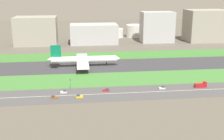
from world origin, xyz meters
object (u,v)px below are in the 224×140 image
at_px(car_3, 54,97).
at_px(terminal_building, 36,31).
at_px(car_0, 79,96).
at_px(office_tower, 157,27).
at_px(fuel_tank_west, 116,33).
at_px(car_1, 106,90).
at_px(cargo_warehouse, 206,26).
at_px(car_4, 64,92).
at_px(airliner, 83,60).
at_px(truck_0, 201,85).
at_px(fuel_tank_centre, 135,31).
at_px(hangar_building, 94,34).
at_px(traffic_light, 70,83).
at_px(car_2, 162,88).

relative_size(car_3, terminal_building, 0.09).
height_order(car_0, office_tower, office_tower).
bearing_deg(fuel_tank_west, car_1, -99.22).
bearing_deg(cargo_warehouse, office_tower, 180.00).
xyz_separation_m(car_4, car_1, (28.30, 0.00, 0.00)).
height_order(car_1, office_tower, office_tower).
height_order(office_tower, cargo_warehouse, cargo_warehouse).
relative_size(airliner, cargo_warehouse, 1.26).
height_order(truck_0, fuel_tank_centre, fuel_tank_centre).
distance_m(car_0, cargo_warehouse, 256.62).
bearing_deg(hangar_building, airliner, -98.40).
bearing_deg(hangar_building, car_1, -90.84).
bearing_deg(traffic_light, car_2, -7.20).
distance_m(car_1, traffic_light, 25.67).
distance_m(car_4, cargo_warehouse, 256.04).
bearing_deg(hangar_building, truck_0, -70.54).
xyz_separation_m(car_4, terminal_building, (-40.49, 182.00, 16.33)).
xyz_separation_m(car_1, hangar_building, (2.66, 182.00, 11.31)).
bearing_deg(office_tower, terminal_building, 180.00).
bearing_deg(car_4, truck_0, -0.00).
xyz_separation_m(truck_0, car_4, (-95.27, 0.00, -0.75)).
bearing_deg(car_4, traffic_light, 62.61).
relative_size(car_0, traffic_light, 0.61).
distance_m(car_4, fuel_tank_west, 236.22).
height_order(terminal_building, office_tower, office_tower).
relative_size(car_1, hangar_building, 0.07).
xyz_separation_m(truck_0, car_3, (-101.15, -10.00, -0.75)).
distance_m(car_0, terminal_building, 199.17).
xyz_separation_m(terminal_building, office_tower, (153.59, 0.00, 2.29)).
xyz_separation_m(traffic_light, cargo_warehouse, (174.89, 174.01, 16.22)).
xyz_separation_m(car_4, office_tower, (113.10, 182.00, 18.62)).
relative_size(car_2, fuel_tank_centre, 0.17).
height_order(car_1, traffic_light, traffic_light).
relative_size(terminal_building, cargo_warehouse, 0.98).
distance_m(truck_0, fuel_tank_centre, 227.12).
height_order(traffic_light, office_tower, office_tower).
bearing_deg(fuel_tank_west, traffic_light, -105.56).
xyz_separation_m(truck_0, office_tower, (17.83, 182.00, 17.87)).
height_order(car_1, terminal_building, terminal_building).
xyz_separation_m(car_2, car_3, (-73.26, -10.00, 0.00)).
xyz_separation_m(truck_0, fuel_tank_centre, (-2.03, 227.00, 7.11)).
bearing_deg(terminal_building, car_0, -75.29).
distance_m(airliner, office_tower, 151.56).
bearing_deg(traffic_light, car_0, -72.25).
distance_m(car_1, car_0, 20.94).
xyz_separation_m(airliner, car_1, (14.18, -68.00, -5.31)).
bearing_deg(airliner, fuel_tank_centre, 63.54).
bearing_deg(airliner, car_1, -78.22).
relative_size(truck_0, car_3, 1.91).
bearing_deg(car_2, fuel_tank_west, 90.57).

